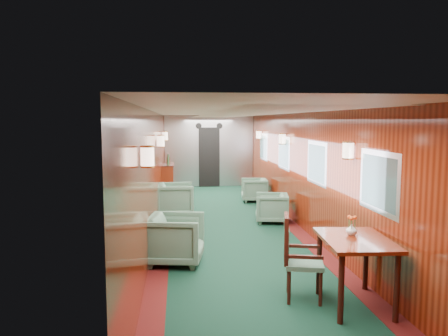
% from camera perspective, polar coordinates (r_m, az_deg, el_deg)
% --- Properties ---
extents(room, '(12.00, 12.10, 2.40)m').
position_cam_1_polar(room, '(8.82, 0.74, 2.37)').
color(room, black).
rests_on(room, ground).
extents(bulkhead, '(2.98, 0.17, 2.39)m').
position_cam_1_polar(bulkhead, '(14.73, -1.97, 2.16)').
color(bulkhead, '#ABACB2').
rests_on(bulkhead, ground).
extents(windows_right, '(0.02, 8.60, 0.80)m').
position_cam_1_polar(windows_right, '(9.37, 9.63, 1.38)').
color(windows_right, silver).
rests_on(windows_right, ground).
extents(wall_sconces, '(2.97, 7.97, 0.25)m').
position_cam_1_polar(wall_sconces, '(9.37, 0.33, 3.55)').
color(wall_sconces, '#FFE2C6').
rests_on(wall_sconces, ground).
extents(dining_table, '(0.85, 1.16, 0.83)m').
position_cam_1_polar(dining_table, '(5.54, 16.79, -10.11)').
color(dining_table, maroon).
rests_on(dining_table, ground).
extents(side_chair, '(0.57, 0.59, 1.07)m').
position_cam_1_polar(side_chair, '(5.60, 9.40, -10.99)').
color(side_chair, '#1C4334').
rests_on(side_chair, ground).
extents(credenza, '(0.35, 1.10, 1.27)m').
position_cam_1_polar(credenza, '(12.59, -7.34, -1.70)').
color(credenza, maroon).
rests_on(credenza, ground).
extents(flower_vase, '(0.14, 0.14, 0.14)m').
position_cam_1_polar(flower_vase, '(5.61, 16.33, -7.74)').
color(flower_vase, beige).
rests_on(flower_vase, dining_table).
extents(armchair_left_near, '(0.97, 0.95, 0.77)m').
position_cam_1_polar(armchair_left_near, '(6.94, -6.31, -9.21)').
color(armchair_left_near, '#1C4334').
rests_on(armchair_left_near, ground).
extents(armchair_left_far, '(0.87, 0.85, 0.77)m').
position_cam_1_polar(armchair_left_far, '(10.31, -6.35, -4.11)').
color(armchair_left_far, '#1C4334').
rests_on(armchair_left_far, ground).
extents(armchair_right_near, '(0.81, 0.80, 0.64)m').
position_cam_1_polar(armchair_right_near, '(9.67, 6.24, -5.20)').
color(armchair_right_near, '#1C4334').
rests_on(armchair_right_near, ground).
extents(armchair_right_far, '(0.75, 0.73, 0.63)m').
position_cam_1_polar(armchair_right_far, '(12.10, 3.95, -2.87)').
color(armchair_right_far, '#1C4334').
rests_on(armchair_right_far, ground).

